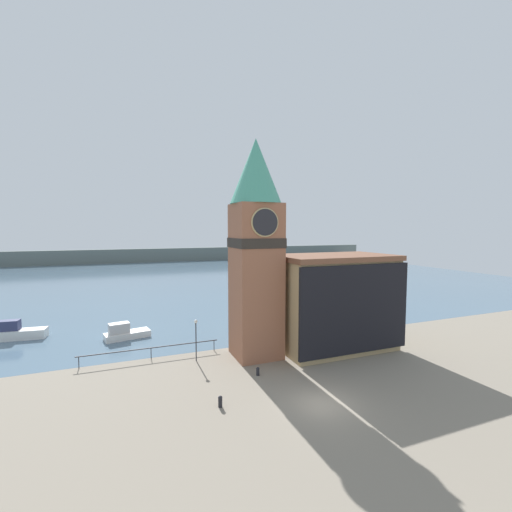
# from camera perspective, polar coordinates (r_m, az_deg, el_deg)

# --- Properties ---
(ground_plane) EXTENTS (160.00, 160.00, 0.00)m
(ground_plane) POSITION_cam_1_polar(r_m,az_deg,el_deg) (26.19, 10.91, -23.14)
(ground_plane) COLOR gray
(water) EXTENTS (160.00, 120.00, 0.00)m
(water) POSITION_cam_1_polar(r_m,az_deg,el_deg) (94.46, -13.77, -3.05)
(water) COLOR slate
(water) RESTS_ON ground_plane
(far_shoreline) EXTENTS (180.00, 3.00, 5.00)m
(far_shoreline) POSITION_cam_1_polar(r_m,az_deg,el_deg) (133.77, -16.14, 0.15)
(far_shoreline) COLOR slate
(far_shoreline) RESTS_ON water
(pier_railing) EXTENTS (12.69, 0.08, 1.09)m
(pier_railing) POSITION_cam_1_polar(r_m,az_deg,el_deg) (34.51, -17.10, -14.57)
(pier_railing) COLOR #232328
(pier_railing) RESTS_ON ground_plane
(clock_tower) EXTENTS (4.82, 4.82, 20.45)m
(clock_tower) POSITION_cam_1_polar(r_m,az_deg,el_deg) (32.06, -0.01, 2.24)
(clock_tower) COLOR #935B42
(clock_tower) RESTS_ON ground_plane
(pier_building) EXTENTS (11.88, 7.29, 9.54)m
(pier_building) POSITION_cam_1_polar(r_m,az_deg,el_deg) (36.03, 12.95, -7.37)
(pier_building) COLOR tan
(pier_building) RESTS_ON ground_plane
(boat_near) EXTENTS (5.03, 2.75, 1.83)m
(boat_near) POSITION_cam_1_polar(r_m,az_deg,el_deg) (41.51, -21.04, -11.86)
(boat_near) COLOR silver
(boat_near) RESTS_ON water
(boat_far) EXTENTS (5.85, 2.29, 2.16)m
(boat_far) POSITION_cam_1_polar(r_m,az_deg,el_deg) (46.87, -35.24, -10.34)
(boat_far) COLOR silver
(boat_far) RESTS_ON water
(mooring_bollard_near) EXTENTS (0.30, 0.30, 0.79)m
(mooring_bollard_near) POSITION_cam_1_polar(r_m,az_deg,el_deg) (25.42, -5.98, -22.89)
(mooring_bollard_near) COLOR black
(mooring_bollard_near) RESTS_ON ground_plane
(mooring_bollard_far) EXTENTS (0.29, 0.29, 0.70)m
(mooring_bollard_far) POSITION_cam_1_polar(r_m,az_deg,el_deg) (29.92, 0.30, -18.61)
(mooring_bollard_far) COLOR black
(mooring_bollard_far) RESTS_ON ground_plane
(lamp_post) EXTENTS (0.32, 0.32, 3.86)m
(lamp_post) POSITION_cam_1_polar(r_m,az_deg,el_deg) (32.55, -9.98, -12.39)
(lamp_post) COLOR #2D2D33
(lamp_post) RESTS_ON ground_plane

